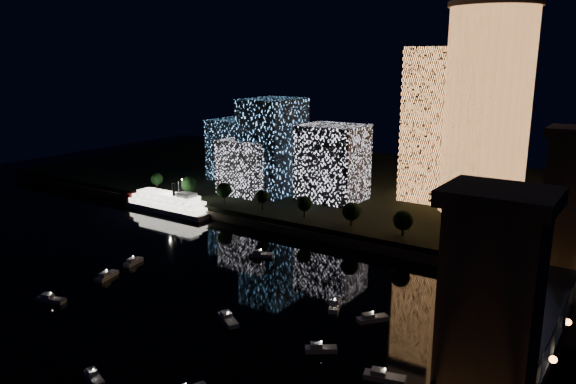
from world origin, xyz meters
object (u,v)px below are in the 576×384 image
at_px(truss_bridge, 519,359).
at_px(riverboat, 165,203).
at_px(tower_cylindrical, 487,110).
at_px(tower_rectangular, 431,125).

xyz_separation_m(truss_bridge, riverboat, (-159.46, 73.90, -12.62)).
bearing_deg(tower_cylindrical, riverboat, -153.79).
bearing_deg(riverboat, truss_bridge, -24.86).
relative_size(tower_rectangular, riverboat, 1.36).
bearing_deg(truss_bridge, riverboat, 155.14).
height_order(truss_bridge, riverboat, truss_bridge).
bearing_deg(truss_bridge, tower_rectangular, 115.54).
relative_size(tower_rectangular, truss_bridge, 0.24).
xyz_separation_m(tower_rectangular, riverboat, (-93.21, -64.75, -33.36)).
relative_size(tower_cylindrical, truss_bridge, 0.30).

